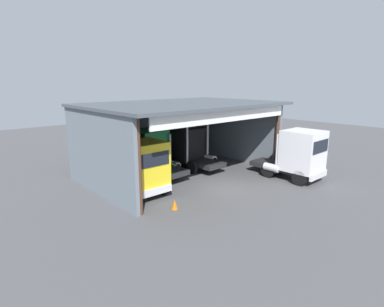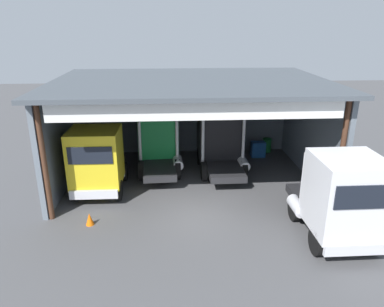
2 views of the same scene
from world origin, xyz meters
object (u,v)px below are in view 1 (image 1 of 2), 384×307
at_px(truck_white_center_left_bay, 298,154).
at_px(traffic_cone, 175,204).
at_px(truck_green_left_bay, 151,152).
at_px(tool_cart, 197,152).
at_px(truck_black_right_bay, 189,146).
at_px(oil_drum, 197,150).
at_px(truck_yellow_center_right_bay, 142,168).

relative_size(truck_white_center_left_bay, traffic_cone, 9.61).
relative_size(truck_green_left_bay, tool_cart, 5.17).
xyz_separation_m(truck_green_left_bay, truck_black_right_bay, (3.68, -0.26, -0.05)).
relative_size(truck_green_left_bay, traffic_cone, 9.23).
xyz_separation_m(truck_green_left_bay, oil_drum, (7.31, 2.61, -1.38)).
height_order(truck_green_left_bay, oil_drum, truck_green_left_bay).
bearing_deg(oil_drum, tool_cart, -132.78).
relative_size(truck_yellow_center_right_bay, truck_green_left_bay, 0.99).
distance_m(truck_black_right_bay, truck_white_center_left_bay, 8.83).
xyz_separation_m(tool_cart, traffic_cone, (-9.40, -8.13, -0.22)).
distance_m(truck_black_right_bay, tool_cart, 3.66).
xyz_separation_m(truck_yellow_center_right_bay, truck_green_left_bay, (3.02, 3.26, 0.01)).
height_order(tool_cart, traffic_cone, tool_cart).
height_order(truck_green_left_bay, truck_white_center_left_bay, truck_white_center_left_bay).
relative_size(truck_black_right_bay, tool_cart, 5.13).
bearing_deg(tool_cart, oil_drum, 47.22).
bearing_deg(truck_black_right_bay, traffic_cone, -137.38).
bearing_deg(traffic_cone, truck_green_left_bay, 65.52).
height_order(truck_yellow_center_right_bay, tool_cart, truck_yellow_center_right_bay).
bearing_deg(truck_yellow_center_right_bay, truck_white_center_left_bay, 154.47).
height_order(truck_black_right_bay, tool_cart, truck_black_right_bay).
bearing_deg(oil_drum, truck_black_right_bay, -141.66).
xyz_separation_m(truck_white_center_left_bay, tool_cart, (-0.78, 10.04, -1.45)).
xyz_separation_m(truck_yellow_center_right_bay, tool_cart, (9.50, 4.97, -1.34)).
distance_m(truck_yellow_center_right_bay, traffic_cone, 3.52).
distance_m(truck_yellow_center_right_bay, oil_drum, 11.96).
bearing_deg(truck_white_center_left_bay, traffic_cone, -10.66).
bearing_deg(truck_black_right_bay, truck_green_left_bay, 175.59).
distance_m(truck_yellow_center_right_bay, truck_green_left_bay, 4.44).
height_order(truck_yellow_center_right_bay, truck_black_right_bay, truck_black_right_bay).
height_order(oil_drum, traffic_cone, oil_drum).
distance_m(oil_drum, tool_cart, 1.22).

